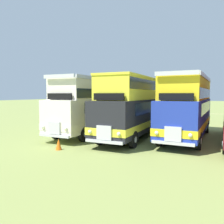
{
  "coord_description": "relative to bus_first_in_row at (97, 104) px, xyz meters",
  "views": [
    {
      "loc": [
        2.31,
        -17.22,
        3.25
      ],
      "look_at": [
        -6.23,
        0.42,
        1.71
      ],
      "focal_mm": 36.76,
      "sensor_mm": 36.0,
      "label": 1
    }
  ],
  "objects": [
    {
      "name": "ground_plane",
      "position": [
        7.38,
        0.17,
        -2.36
      ],
      "size": [
        200.0,
        200.0,
        0.0
      ],
      "primitive_type": "plane",
      "color": "olive"
    },
    {
      "name": "bus_first_in_row",
      "position": [
        0.0,
        0.0,
        0.0
      ],
      "size": [
        2.76,
        11.24,
        4.52
      ],
      "color": "silver",
      "rests_on": "ground"
    },
    {
      "name": "bus_second_in_row",
      "position": [
        3.69,
        -0.09,
        0.11
      ],
      "size": [
        2.77,
        11.51,
        4.49
      ],
      "color": "black",
      "rests_on": "ground"
    },
    {
      "name": "rope_fence_line",
      "position": [
        7.38,
        12.16,
        -1.67
      ],
      "size": [
        20.84,
        0.08,
        1.05
      ],
      "color": "#8C704C",
      "rests_on": "ground"
    },
    {
      "name": "bus_third_in_row",
      "position": [
        7.38,
        0.47,
        -0.01
      ],
      "size": [
        2.69,
        10.1,
        4.52
      ],
      "color": "#1E339E",
      "rests_on": "ground"
    },
    {
      "name": "cone_near_end",
      "position": [
        1.16,
        -6.57,
        -2.03
      ],
      "size": [
        0.36,
        0.36,
        0.66
      ],
      "primitive_type": "cone",
      "color": "orange",
      "rests_on": "ground"
    }
  ]
}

